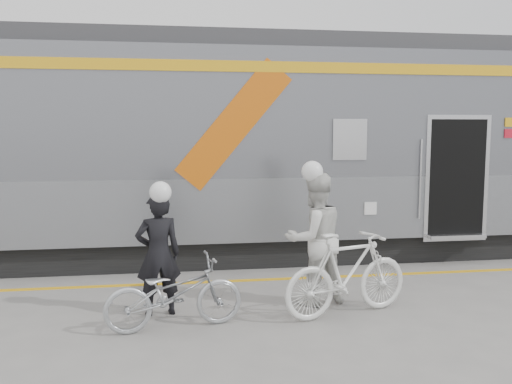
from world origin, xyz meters
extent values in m
plane|color=slate|center=(0.00, 0.00, 0.00)|extent=(90.00, 90.00, 0.00)
cube|color=black|center=(1.75, 4.20, 0.25)|extent=(24.00, 2.70, 0.50)
cube|color=#9EA0A5|center=(1.75, 4.20, 1.05)|extent=(24.00, 3.00, 1.10)
cube|color=slate|center=(1.75, 4.20, 2.70)|extent=(24.00, 3.00, 2.20)
cube|color=#38383A|center=(1.75, 4.20, 3.95)|extent=(24.00, 2.64, 0.30)
cube|color=gold|center=(1.75, 2.69, 3.45)|extent=(24.00, 0.02, 0.18)
cube|color=#CB5A0B|center=(-0.05, 2.69, 2.50)|extent=(1.96, 0.01, 2.19)
cube|color=black|center=(1.95, 2.69, 2.25)|extent=(0.55, 0.02, 0.65)
cube|color=black|center=(3.95, 2.90, 1.55)|extent=(1.05, 0.45, 2.10)
cube|color=silver|center=(3.95, 2.69, 1.55)|extent=(1.20, 0.02, 2.25)
cylinder|color=silver|center=(3.25, 2.67, 1.55)|extent=(0.04, 0.04, 1.40)
cube|color=silver|center=(3.95, 2.65, 0.52)|extent=(1.05, 0.25, 0.06)
cube|color=gold|center=(4.90, 2.69, 2.55)|extent=(0.16, 0.01, 0.16)
cube|color=red|center=(4.90, 2.69, 2.35)|extent=(0.16, 0.01, 0.16)
cube|color=silver|center=(2.35, 2.69, 1.05)|extent=(0.22, 0.01, 0.22)
cube|color=gold|center=(0.00, 2.15, 0.00)|extent=(24.00, 0.12, 0.01)
imported|color=black|center=(-1.25, 0.74, 0.81)|extent=(0.65, 0.48, 1.61)
imported|color=#AAADB2|center=(-1.05, 0.19, 0.44)|extent=(1.77, 0.88, 0.89)
imported|color=silver|center=(0.88, 0.90, 0.92)|extent=(1.05, 0.92, 1.83)
imported|color=silver|center=(1.18, 0.35, 0.56)|extent=(1.92, 1.03, 1.11)
sphere|color=white|center=(-1.25, 0.74, 1.75)|extent=(0.28, 0.28, 0.28)
sphere|color=white|center=(0.88, 0.90, 1.98)|extent=(0.29, 0.29, 0.29)
camera|label=1|loc=(-1.01, -6.27, 2.42)|focal=38.00mm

